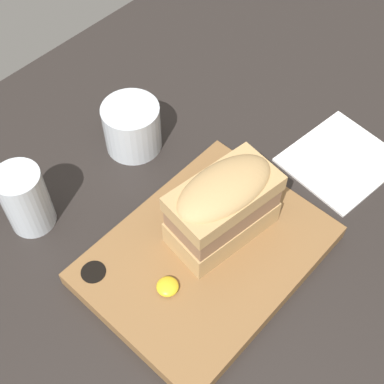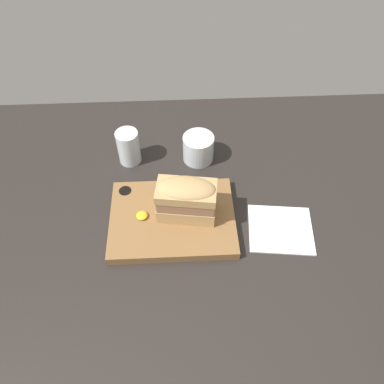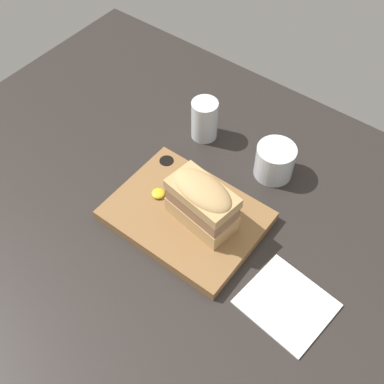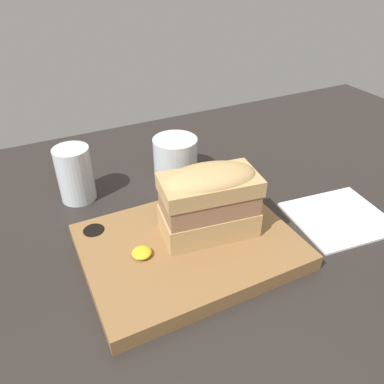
% 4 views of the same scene
% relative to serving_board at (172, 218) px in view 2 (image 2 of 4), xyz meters
% --- Properties ---
extents(dining_table, '(1.43, 0.95, 0.02)m').
position_rel_serving_board_xyz_m(dining_table, '(0.07, -0.00, -0.02)').
color(dining_table, '#282321').
rests_on(dining_table, ground).
extents(serving_board, '(0.30, 0.22, 0.02)m').
position_rel_serving_board_xyz_m(serving_board, '(0.00, 0.00, 0.00)').
color(serving_board, olive).
rests_on(serving_board, dining_table).
extents(sandwich, '(0.14, 0.09, 0.11)m').
position_rel_serving_board_xyz_m(sandwich, '(0.04, 0.00, 0.07)').
color(sandwich, tan).
rests_on(sandwich, serving_board).
extents(mustard_dollop, '(0.03, 0.03, 0.01)m').
position_rel_serving_board_xyz_m(mustard_dollop, '(-0.07, -0.01, 0.02)').
color(mustard_dollop, gold).
rests_on(mustard_dollop, serving_board).
extents(water_glass, '(0.06, 0.06, 0.10)m').
position_rel_serving_board_xyz_m(water_glass, '(-0.11, 0.21, 0.03)').
color(water_glass, silver).
rests_on(water_glass, dining_table).
extents(wine_glass, '(0.08, 0.08, 0.07)m').
position_rel_serving_board_xyz_m(wine_glass, '(0.08, 0.21, 0.02)').
color(wine_glass, silver).
rests_on(wine_glass, dining_table).
extents(napkin, '(0.16, 0.15, 0.00)m').
position_rel_serving_board_xyz_m(napkin, '(0.26, -0.04, -0.01)').
color(napkin, white).
rests_on(napkin, dining_table).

